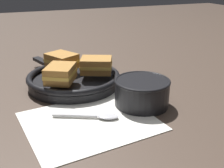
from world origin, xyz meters
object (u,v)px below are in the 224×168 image
at_px(soup_bowl, 142,91).
at_px(sandwich_near_right, 97,65).
at_px(skillet, 73,79).
at_px(sandwich_far_left, 62,61).
at_px(sandwich_near_left, 60,74).
at_px(spoon, 99,116).

relative_size(soup_bowl, sandwich_near_right, 1.26).
bearing_deg(skillet, sandwich_near_right, -15.82).
bearing_deg(sandwich_far_left, sandwich_near_left, -104.39).
xyz_separation_m(spoon, skillet, (-0.00, 0.23, 0.01)).
xyz_separation_m(sandwich_near_right, sandwich_far_left, (-0.09, 0.09, 0.00)).
bearing_deg(sandwich_near_right, sandwich_near_left, -164.39).
relative_size(sandwich_near_right, sandwich_far_left, 0.99).
xyz_separation_m(skillet, sandwich_far_left, (-0.02, 0.07, 0.04)).
distance_m(spoon, sandwich_near_right, 0.23).
distance_m(spoon, sandwich_near_left, 0.19).
xyz_separation_m(spoon, sandwich_near_right, (0.07, 0.21, 0.06)).
bearing_deg(skillet, spoon, -89.83).
bearing_deg(spoon, soup_bowl, 39.12).
relative_size(soup_bowl, sandwich_near_left, 1.23).
relative_size(soup_bowl, sandwich_far_left, 1.24).
height_order(spoon, sandwich_near_right, sandwich_near_right).
bearing_deg(soup_bowl, sandwich_far_left, 119.64).
relative_size(skillet, sandwich_near_left, 3.33).
bearing_deg(sandwich_near_right, skillet, 164.18).
xyz_separation_m(soup_bowl, skillet, (-0.13, 0.20, -0.02)).
bearing_deg(sandwich_near_left, soup_bowl, -38.73).
distance_m(soup_bowl, sandwich_near_left, 0.24).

